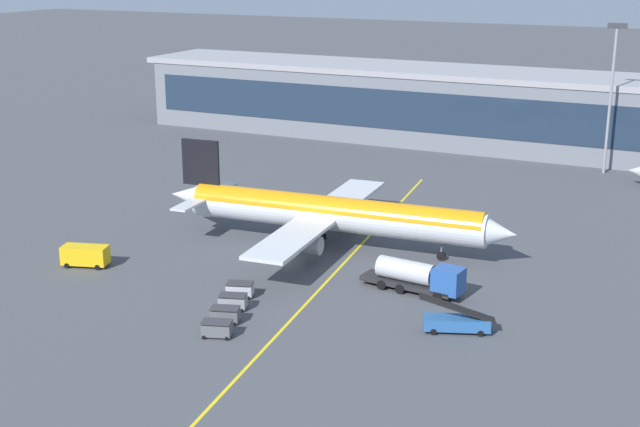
{
  "coord_description": "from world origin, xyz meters",
  "views": [
    {
      "loc": [
        42.66,
        -80.83,
        32.95
      ],
      "look_at": [
        0.84,
        5.02,
        4.5
      ],
      "focal_mm": 49.05,
      "sensor_mm": 36.0,
      "label": 1
    }
  ],
  "objects_px": {
    "baggage_cart_0": "(217,328)",
    "baggage_cart_3": "(240,289)",
    "crew_van": "(86,255)",
    "fuel_tanker": "(419,277)",
    "baggage_cart_2": "(233,301)",
    "belt_loader": "(457,322)",
    "main_airliner": "(332,213)",
    "baggage_cart_1": "(225,314)"
  },
  "relations": [
    {
      "from": "belt_loader",
      "to": "baggage_cart_3",
      "type": "xyz_separation_m",
      "value": [
        -22.06,
        -1.29,
        -0.21
      ]
    },
    {
      "from": "crew_van",
      "to": "baggage_cart_1",
      "type": "relative_size",
      "value": 1.8
    },
    {
      "from": "fuel_tanker",
      "to": "crew_van",
      "type": "bearing_deg",
      "value": -166.49
    },
    {
      "from": "main_airliner",
      "to": "fuel_tanker",
      "type": "height_order",
      "value": "main_airliner"
    },
    {
      "from": "crew_van",
      "to": "baggage_cart_0",
      "type": "xyz_separation_m",
      "value": [
        22.83,
        -9.37,
        -0.53
      ]
    },
    {
      "from": "main_airliner",
      "to": "crew_van",
      "type": "xyz_separation_m",
      "value": [
        -21.35,
        -17.84,
        -2.75
      ]
    },
    {
      "from": "fuel_tanker",
      "to": "baggage_cart_3",
      "type": "xyz_separation_m",
      "value": [
        -15.7,
        -8.79,
        -0.96
      ]
    },
    {
      "from": "fuel_tanker",
      "to": "baggage_cart_2",
      "type": "xyz_separation_m",
      "value": [
        -14.68,
        -11.82,
        -0.96
      ]
    },
    {
      "from": "main_airliner",
      "to": "fuel_tanker",
      "type": "relative_size",
      "value": 3.88
    },
    {
      "from": "crew_van",
      "to": "belt_loader",
      "type": "xyz_separation_m",
      "value": [
        41.81,
        1.02,
        -0.32
      ]
    },
    {
      "from": "main_airliner",
      "to": "baggage_cart_3",
      "type": "xyz_separation_m",
      "value": [
        -1.6,
        -18.11,
        -3.28
      ]
    },
    {
      "from": "main_airliner",
      "to": "baggage_cart_1",
      "type": "xyz_separation_m",
      "value": [
        0.45,
        -24.18,
        -3.28
      ]
    },
    {
      "from": "baggage_cart_1",
      "to": "baggage_cart_2",
      "type": "xyz_separation_m",
      "value": [
        -1.03,
        3.03,
        0.0
      ]
    },
    {
      "from": "main_airliner",
      "to": "fuel_tanker",
      "type": "bearing_deg",
      "value": -33.47
    },
    {
      "from": "belt_loader",
      "to": "baggage_cart_0",
      "type": "distance_m",
      "value": 21.64
    },
    {
      "from": "baggage_cart_0",
      "to": "baggage_cart_2",
      "type": "xyz_separation_m",
      "value": [
        -2.05,
        6.06,
        0.0
      ]
    },
    {
      "from": "crew_van",
      "to": "belt_loader",
      "type": "distance_m",
      "value": 41.82
    },
    {
      "from": "fuel_tanker",
      "to": "baggage_cart_0",
      "type": "height_order",
      "value": "fuel_tanker"
    },
    {
      "from": "belt_loader",
      "to": "baggage_cart_3",
      "type": "bearing_deg",
      "value": -176.65
    },
    {
      "from": "crew_van",
      "to": "fuel_tanker",
      "type": "bearing_deg",
      "value": 13.51
    },
    {
      "from": "crew_van",
      "to": "baggage_cart_3",
      "type": "bearing_deg",
      "value": -0.79
    },
    {
      "from": "baggage_cart_2",
      "to": "baggage_cart_3",
      "type": "height_order",
      "value": "same"
    },
    {
      "from": "baggage_cart_0",
      "to": "baggage_cart_3",
      "type": "bearing_deg",
      "value": 108.69
    },
    {
      "from": "main_airliner",
      "to": "baggage_cart_2",
      "type": "xyz_separation_m",
      "value": [
        -0.58,
        -21.14,
        -3.28
      ]
    },
    {
      "from": "belt_loader",
      "to": "baggage_cart_3",
      "type": "height_order",
      "value": "belt_loader"
    },
    {
      "from": "crew_van",
      "to": "baggage_cart_1",
      "type": "bearing_deg",
      "value": -16.21
    },
    {
      "from": "belt_loader",
      "to": "fuel_tanker",
      "type": "bearing_deg",
      "value": 130.26
    },
    {
      "from": "main_airliner",
      "to": "belt_loader",
      "type": "distance_m",
      "value": 26.66
    },
    {
      "from": "belt_loader",
      "to": "baggage_cart_1",
      "type": "bearing_deg",
      "value": -159.82
    },
    {
      "from": "baggage_cart_3",
      "to": "main_airliner",
      "type": "bearing_deg",
      "value": 84.95
    },
    {
      "from": "main_airliner",
      "to": "baggage_cart_2",
      "type": "bearing_deg",
      "value": -91.56
    },
    {
      "from": "fuel_tanker",
      "to": "belt_loader",
      "type": "relative_size",
      "value": 1.59
    },
    {
      "from": "main_airliner",
      "to": "crew_van",
      "type": "distance_m",
      "value": 27.96
    },
    {
      "from": "main_airliner",
      "to": "baggage_cart_0",
      "type": "xyz_separation_m",
      "value": [
        1.48,
        -27.21,
        -3.28
      ]
    },
    {
      "from": "baggage_cart_0",
      "to": "main_airliner",
      "type": "bearing_deg",
      "value": 93.1
    },
    {
      "from": "fuel_tanker",
      "to": "baggage_cart_2",
      "type": "relative_size",
      "value": 3.67
    },
    {
      "from": "crew_van",
      "to": "baggage_cart_3",
      "type": "relative_size",
      "value": 1.8
    },
    {
      "from": "baggage_cart_3",
      "to": "crew_van",
      "type": "bearing_deg",
      "value": 179.21
    },
    {
      "from": "baggage_cart_1",
      "to": "crew_van",
      "type": "bearing_deg",
      "value": 163.79
    },
    {
      "from": "baggage_cart_2",
      "to": "belt_loader",
      "type": "bearing_deg",
      "value": 11.61
    },
    {
      "from": "main_airliner",
      "to": "crew_van",
      "type": "relative_size",
      "value": 7.92
    },
    {
      "from": "main_airliner",
      "to": "baggage_cart_3",
      "type": "relative_size",
      "value": 14.23
    }
  ]
}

